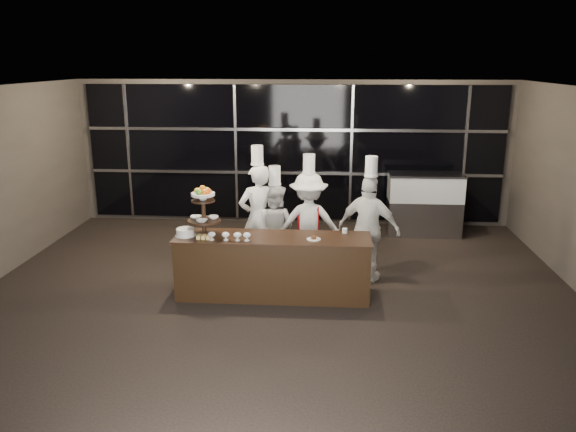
# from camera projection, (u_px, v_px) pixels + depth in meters

# --- Properties ---
(room) EXTENTS (10.00, 10.00, 10.00)m
(room) POSITION_uv_depth(u_px,v_px,m) (269.00, 218.00, 6.93)
(room) COLOR black
(room) RESTS_ON ground
(window_wall) EXTENTS (8.60, 0.10, 2.80)m
(window_wall) POSITION_uv_depth(u_px,v_px,m) (293.00, 153.00, 11.67)
(window_wall) COLOR black
(window_wall) RESTS_ON ground
(buffet_counter) EXTENTS (2.84, 0.74, 0.92)m
(buffet_counter) POSITION_uv_depth(u_px,v_px,m) (273.00, 266.00, 8.23)
(buffet_counter) COLOR black
(buffet_counter) RESTS_ON ground
(display_stand) EXTENTS (0.48, 0.48, 0.74)m
(display_stand) POSITION_uv_depth(u_px,v_px,m) (203.00, 207.00, 8.06)
(display_stand) COLOR black
(display_stand) RESTS_ON buffet_counter
(compotes) EXTENTS (0.61, 0.11, 0.12)m
(compotes) POSITION_uv_depth(u_px,v_px,m) (230.00, 235.00, 7.92)
(compotes) COLOR silver
(compotes) RESTS_ON buffet_counter
(layer_cake) EXTENTS (0.30, 0.30, 0.11)m
(layer_cake) POSITION_uv_depth(u_px,v_px,m) (185.00, 232.00, 8.13)
(layer_cake) COLOR white
(layer_cake) RESTS_ON buffet_counter
(pastry_squares) EXTENTS (0.20, 0.12, 0.05)m
(pastry_squares) POSITION_uv_depth(u_px,v_px,m) (204.00, 237.00, 8.01)
(pastry_squares) COLOR #F1D276
(pastry_squares) RESTS_ON buffet_counter
(small_plate) EXTENTS (0.20, 0.20, 0.05)m
(small_plate) POSITION_uv_depth(u_px,v_px,m) (314.00, 239.00, 7.97)
(small_plate) COLOR white
(small_plate) RESTS_ON buffet_counter
(chef_cup) EXTENTS (0.08, 0.08, 0.07)m
(chef_cup) POSITION_uv_depth(u_px,v_px,m) (345.00, 231.00, 8.27)
(chef_cup) COLOR white
(chef_cup) RESTS_ON buffet_counter
(display_case) EXTENTS (1.45, 0.63, 1.24)m
(display_case) POSITION_uv_depth(u_px,v_px,m) (424.00, 201.00, 11.10)
(display_case) COLOR #A5A5AA
(display_case) RESTS_ON ground
(chef_a) EXTENTS (0.78, 0.68, 2.09)m
(chef_a) POSITION_uv_depth(u_px,v_px,m) (258.00, 217.00, 9.11)
(chef_a) COLOR white
(chef_a) RESTS_ON ground
(chef_b) EXTENTS (0.88, 0.81, 1.75)m
(chef_b) POSITION_uv_depth(u_px,v_px,m) (275.00, 227.00, 9.20)
(chef_b) COLOR silver
(chef_b) RESTS_ON ground
(chef_c) EXTENTS (1.12, 0.72, 1.96)m
(chef_c) POSITION_uv_depth(u_px,v_px,m) (308.00, 222.00, 9.11)
(chef_c) COLOR white
(chef_c) RESTS_ON ground
(chef_d) EXTENTS (1.07, 0.75, 1.99)m
(chef_d) POSITION_uv_depth(u_px,v_px,m) (369.00, 228.00, 8.72)
(chef_d) COLOR white
(chef_d) RESTS_ON ground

